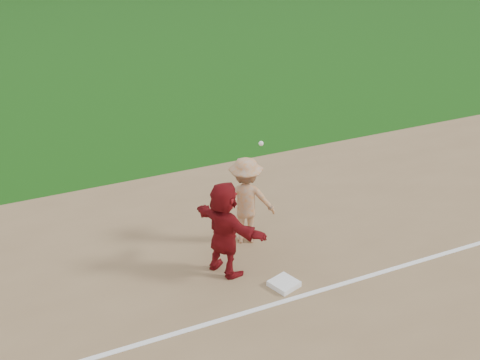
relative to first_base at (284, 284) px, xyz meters
name	(u,v)px	position (x,y,z in m)	size (l,w,h in m)	color
ground	(274,275)	(0.02, 0.41, -0.07)	(160.00, 160.00, 0.00)	#16490E
foul_line	(296,298)	(0.02, -0.39, -0.05)	(60.00, 0.10, 0.01)	white
first_base	(284,284)	(0.00, 0.00, 0.00)	(0.45, 0.45, 0.10)	white
base_runner	(224,229)	(-0.77, 0.88, 0.86)	(1.69, 0.54, 1.83)	maroon
first_base_play	(246,200)	(0.06, 1.73, 0.85)	(1.33, 1.32, 2.45)	#A0A0A3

